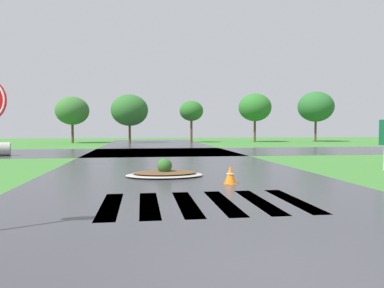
{
  "coord_description": "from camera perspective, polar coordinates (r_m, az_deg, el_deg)",
  "views": [
    {
      "loc": [
        -1.52,
        -4.05,
        1.84
      ],
      "look_at": [
        0.63,
        11.37,
        1.13
      ],
      "focal_mm": 34.03,
      "sensor_mm": 36.0,
      "label": 1
    }
  ],
  "objects": [
    {
      "name": "asphalt_roadway",
      "position": [
        14.25,
        -1.74,
        -4.79
      ],
      "size": [
        10.69,
        80.0,
        0.01
      ],
      "primitive_type": "cube",
      "color": "#35353A",
      "rests_on": "ground"
    },
    {
      "name": "ground_plane",
      "position": [
        4.72,
        12.37,
        -21.03
      ],
      "size": [
        120.0,
        120.0,
        0.1
      ],
      "primitive_type": "cube",
      "color": "#38722D"
    },
    {
      "name": "traffic_cone",
      "position": [
        11.88,
        6.02,
        -4.86
      ],
      "size": [
        0.39,
        0.39,
        0.62
      ],
      "color": "orange",
      "rests_on": "ground"
    },
    {
      "name": "background_treeline",
      "position": [
        45.34,
        2.3,
        5.54
      ],
      "size": [
        34.77,
        4.64,
        6.49
      ],
      "color": "#4C3823",
      "rests_on": "ground"
    },
    {
      "name": "asphalt_cross_road",
      "position": [
        27.42,
        -4.72,
        -1.24
      ],
      "size": [
        90.0,
        9.62,
        0.01
      ],
      "primitive_type": "cube",
      "color": "#35353A",
      "rests_on": "ground"
    },
    {
      "name": "median_island",
      "position": [
        13.72,
        -4.31,
        -4.52
      ],
      "size": [
        2.9,
        1.87,
        0.68
      ],
      "color": "#9E9B93",
      "rests_on": "ground"
    },
    {
      "name": "crosswalk_stripes",
      "position": [
        8.95,
        2.04,
        -9.22
      ],
      "size": [
        4.95,
        3.09,
        0.01
      ],
      "color": "white",
      "rests_on": "ground"
    }
  ]
}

